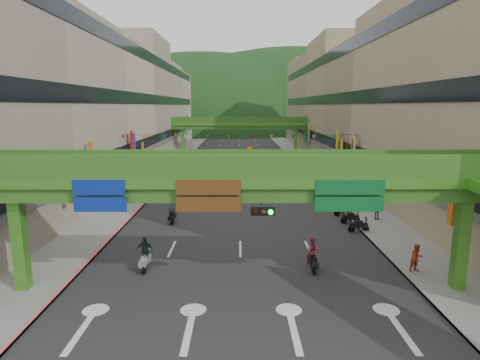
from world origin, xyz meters
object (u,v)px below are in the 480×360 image
pedestrian_red (417,261)px  scooter_rider_mid (313,254)px  car_silver (201,177)px  overpass_near (261,193)px  scooter_rider_near (172,211)px  car_yellow (249,149)px

pedestrian_red → scooter_rider_mid: bearing=156.8°
car_silver → pedestrian_red: 30.67m
overpass_near → pedestrian_red: bearing=16.5°
scooter_rider_near → car_yellow: 49.92m
scooter_rider_near → scooter_rider_mid: scooter_rider_near is taller
scooter_rider_mid → car_silver: bearing=108.5°
scooter_rider_mid → car_yellow: scooter_rider_mid is taller
car_silver → car_yellow: size_ratio=1.24×
scooter_rider_mid → car_yellow: bearing=92.0°
scooter_rider_mid → pedestrian_red: (5.68, -0.49, -0.20)m
overpass_near → car_silver: 30.48m
scooter_rider_mid → pedestrian_red: bearing=-5.0°
overpass_near → scooter_rider_mid: 6.13m
scooter_rider_near → scooter_rider_mid: bearing=-44.6°
scooter_rider_near → pedestrian_red: (15.23, -9.90, -0.19)m
overpass_near → scooter_rider_near: overpass_near is taller
scooter_rider_near → car_yellow: (7.51, 49.36, -0.34)m
car_silver → pedestrian_red: bearing=-59.2°
scooter_rider_near → car_yellow: bearing=81.3°
overpass_near → scooter_rider_near: (-6.36, 12.52, -4.23)m
scooter_rider_near → car_silver: (0.68, 17.10, -0.21)m
overpass_near → car_yellow: bearing=88.9°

